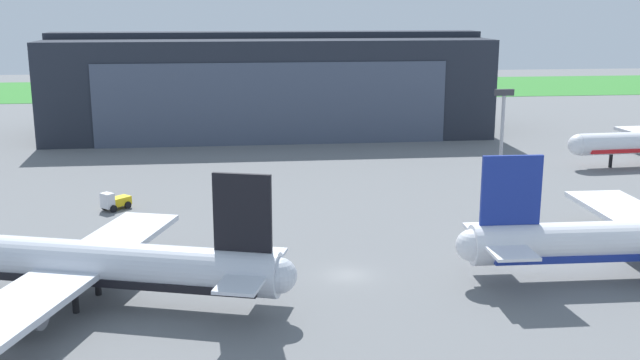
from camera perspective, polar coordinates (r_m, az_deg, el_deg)
ground_plane at (r=72.35m, az=2.13°, el=-7.27°), size 440.00×440.00×0.00m
grass_field_strip at (r=231.28m, az=-4.00°, el=6.97°), size 440.00×56.00×0.08m
maintenance_hangar at (r=151.36m, az=-3.95°, el=7.26°), size 84.71×29.17×20.06m
airliner_near_right at (r=68.32m, az=-18.63°, el=-6.02°), size 39.00×32.68×12.20m
pushback_tractor at (r=97.80m, az=-15.41°, el=-1.58°), size 3.73×3.76×2.36m
apron_light_mast at (r=96.65m, az=13.71°, el=3.21°), size 2.40×0.50×15.11m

